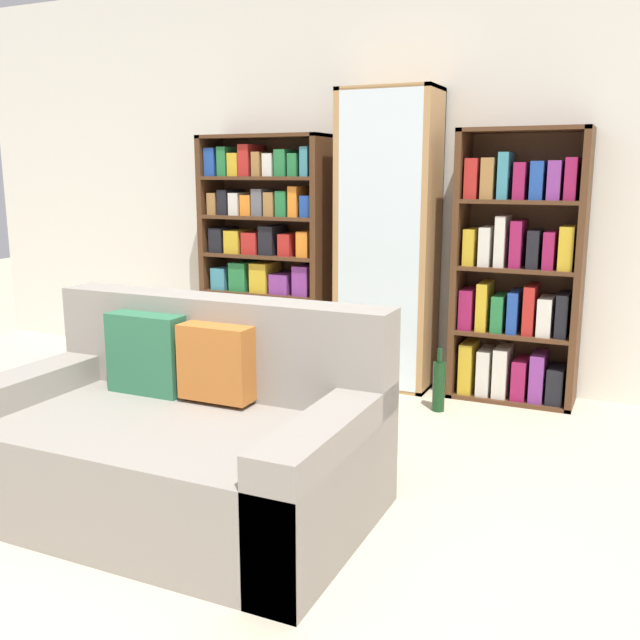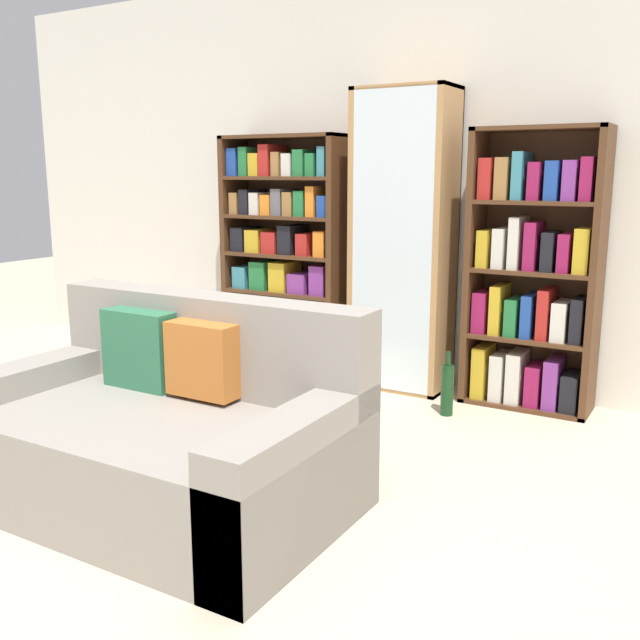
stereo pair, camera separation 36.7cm
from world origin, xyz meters
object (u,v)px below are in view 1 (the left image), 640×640
Objects in this scene: couch at (179,441)px; bookshelf_right at (517,277)px; bookshelf_left at (266,257)px; display_cabinet at (388,243)px; wine_bottle at (439,385)px.

bookshelf_right is (1.02, 2.06, 0.48)m from couch.
bookshelf_left reaches higher than couch.
display_cabinet is 0.84m from bookshelf_right.
bookshelf_left is 0.92m from display_cabinet.
couch is at bearing -71.04° from bookshelf_left.
bookshelf_right is (1.73, 0.00, -0.04)m from bookshelf_left.
bookshelf_left is 4.31× the size of wine_bottle.
bookshelf_left is 1.58m from wine_bottle.
display_cabinet is at bearing -0.98° from bookshelf_left.
bookshelf_left is (-0.71, 2.06, 0.52)m from couch.
display_cabinet reaches higher than bookshelf_left.
bookshelf_left is at bearing 108.96° from couch.
couch is 4.29× the size of wine_bottle.
display_cabinet is at bearing -178.86° from bookshelf_right.
bookshelf_right is (0.82, 0.02, -0.18)m from display_cabinet.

